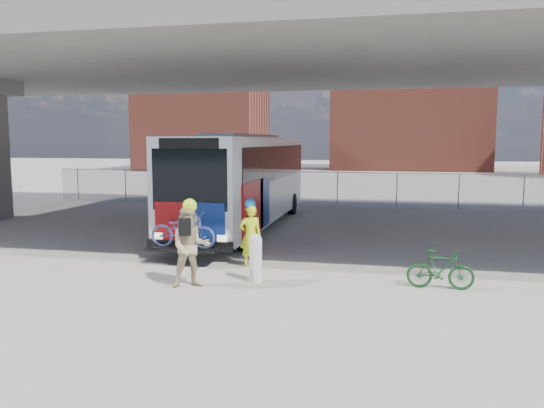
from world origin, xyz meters
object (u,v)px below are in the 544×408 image
(cyclist_hivis, at_px, (250,234))
(bike_parked, at_px, (440,270))
(bus, at_px, (245,175))
(cyclist_tan, at_px, (190,246))
(bollard, at_px, (256,256))

(cyclist_hivis, relative_size, bike_parked, 1.23)
(bus, relative_size, cyclist_tan, 6.15)
(cyclist_hivis, distance_m, cyclist_tan, 2.47)
(bike_parked, bearing_deg, bollard, 94.64)
(bollard, bearing_deg, bus, 106.88)
(bollard, distance_m, bike_parked, 4.36)
(cyclist_hivis, bearing_deg, bike_parked, 139.01)
(cyclist_hivis, distance_m, bike_parked, 5.05)
(cyclist_hivis, height_order, cyclist_tan, cyclist_tan)
(bollard, distance_m, cyclist_hivis, 1.64)
(bus, bearing_deg, cyclist_tan, -83.36)
(bus, xyz_separation_m, cyclist_hivis, (1.86, -6.31, -1.21))
(bollard, bearing_deg, bike_parked, 3.70)
(cyclist_tan, relative_size, bike_parked, 1.38)
(bus, xyz_separation_m, cyclist_tan, (1.00, -8.63, -1.12))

